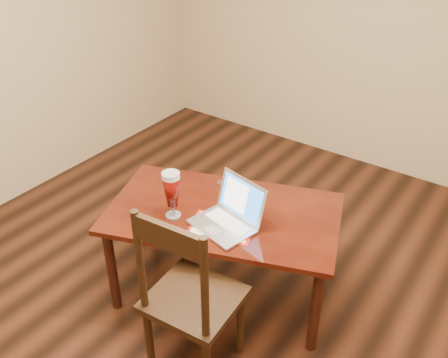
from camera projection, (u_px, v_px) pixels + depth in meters
The scene contains 4 objects.
ground at pixel (212, 321), 3.18m from camera, with size 5.00×5.00×0.00m, color black.
room_shell at pixel (207, 49), 2.25m from camera, with size 4.51×5.01×2.71m.
dining_table at pixel (221, 220), 3.09m from camera, with size 1.60×1.23×0.97m.
dining_chair at pixel (190, 299), 2.64m from camera, with size 0.50×0.48×1.11m.
Camera 1 is at (1.34, -1.76, 2.45)m, focal length 40.00 mm.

